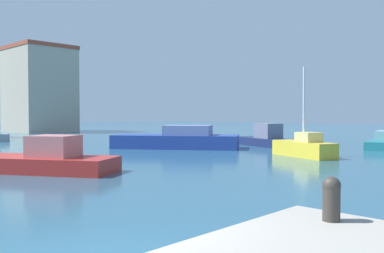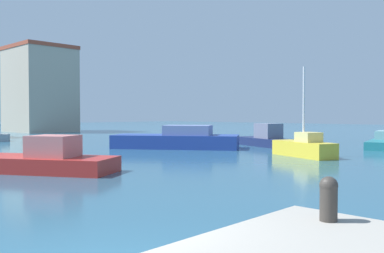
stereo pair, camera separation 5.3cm
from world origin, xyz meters
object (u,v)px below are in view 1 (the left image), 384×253
Objects in this scene: sailboat_yellow_far_right at (304,147)px; motorboat_navy_behind_lamppost at (264,138)px; motorboat_blue_distant_east at (178,140)px; mooring_bollard at (331,197)px; motorboat_red_outer_mooring at (40,160)px.

sailboat_yellow_far_right is 7.98m from motorboat_navy_behind_lamppost.
mooring_bollard is at bearing -129.06° from motorboat_blue_distant_east.
sailboat_yellow_far_right is at bearing -130.01° from motorboat_navy_behind_lamppost.
motorboat_blue_distant_east is at bearing 50.94° from mooring_bollard.
motorboat_red_outer_mooring reaches higher than mooring_bollard.
sailboat_yellow_far_right is at bearing -20.40° from motorboat_red_outer_mooring.
motorboat_blue_distant_east reaches higher than motorboat_red_outer_mooring.
motorboat_navy_behind_lamppost reaches higher than motorboat_blue_distant_east.
mooring_bollard is 23.73m from motorboat_blue_distant_east.
mooring_bollard is 18.14m from sailboat_yellow_far_right.
motorboat_blue_distant_east is at bearing 19.78° from motorboat_red_outer_mooring.
sailboat_yellow_far_right is 0.94× the size of motorboat_navy_behind_lamppost.
motorboat_navy_behind_lamppost is at bearing 3.73° from motorboat_red_outer_mooring.
motorboat_red_outer_mooring is 18.40m from motorboat_navy_behind_lamppost.
motorboat_navy_behind_lamppost is (20.85, 15.14, -0.62)m from mooring_bollard.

